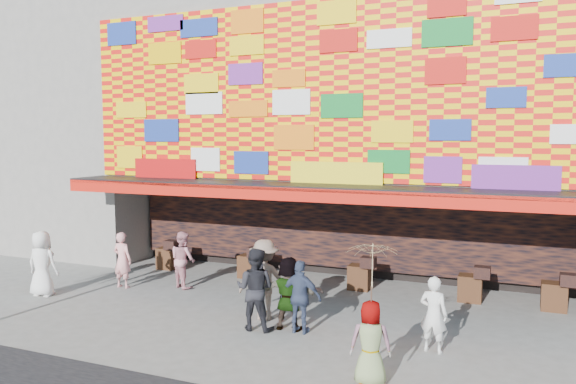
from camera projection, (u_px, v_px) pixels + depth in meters
name	position (u px, v px, depth m)	size (l,w,h in m)	color
ground	(257.00, 338.00, 12.11)	(90.00, 90.00, 0.00)	slate
shop_building	(361.00, 110.00, 19.11)	(15.20, 9.40, 10.00)	gray
neighbor_left	(64.00, 97.00, 23.87)	(11.00, 8.00, 12.00)	gray
ped_a	(42.00, 263.00, 15.23)	(0.87, 0.57, 1.79)	white
ped_b	(122.00, 260.00, 16.08)	(0.59, 0.39, 1.61)	pink
ped_c	(255.00, 289.00, 12.56)	(0.90, 0.70, 1.86)	black
ped_d	(264.00, 279.00, 13.29)	(1.23, 0.71, 1.91)	#7B685A
ped_e	(301.00, 297.00, 12.33)	(0.95, 0.40, 1.63)	#36415E
ped_f	(289.00, 293.00, 12.56)	(1.54, 0.49, 1.66)	gray
ped_g	(371.00, 343.00, 9.76)	(0.73, 0.48, 1.49)	gray
ped_h	(433.00, 314.00, 11.25)	(0.57, 0.37, 1.55)	white
ped_i	(183.00, 259.00, 16.11)	(0.79, 0.62, 1.63)	pink
parasol	(372.00, 266.00, 9.63)	(1.14, 1.15, 1.76)	beige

